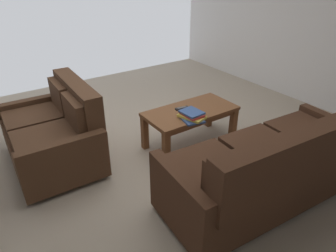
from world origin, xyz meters
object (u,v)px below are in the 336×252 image
at_px(book_stack, 192,116).
at_px(coffee_table, 190,115).
at_px(tv_remote, 182,108).
at_px(sofa_main, 271,167).
at_px(loveseat_near, 56,132).

bearing_deg(book_stack, coffee_table, -126.00).
height_order(book_stack, tv_remote, book_stack).
xyz_separation_m(sofa_main, coffee_table, (-0.04, -1.20, 0.01)).
distance_m(sofa_main, coffee_table, 1.20).
bearing_deg(coffee_table, loveseat_near, -21.15).
distance_m(sofa_main, book_stack, 1.02).
height_order(sofa_main, loveseat_near, same).
height_order(sofa_main, book_stack, sofa_main).
bearing_deg(loveseat_near, book_stack, 149.80).
bearing_deg(book_stack, loveseat_near, -30.20).
bearing_deg(tv_remote, book_stack, 75.85).
xyz_separation_m(coffee_table, book_stack, (0.14, 0.19, 0.12)).
relative_size(book_stack, tv_remote, 1.96).
bearing_deg(sofa_main, tv_remote, -88.76).
bearing_deg(book_stack, sofa_main, 95.42).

